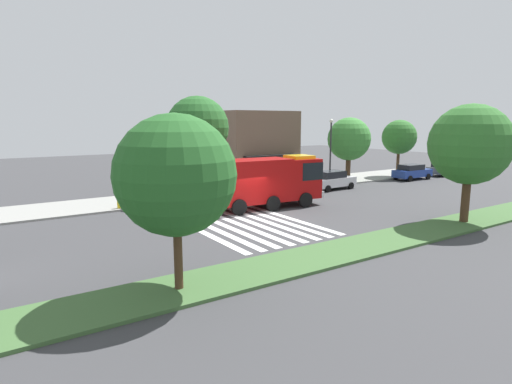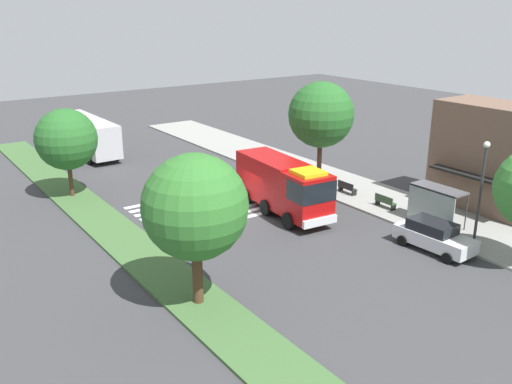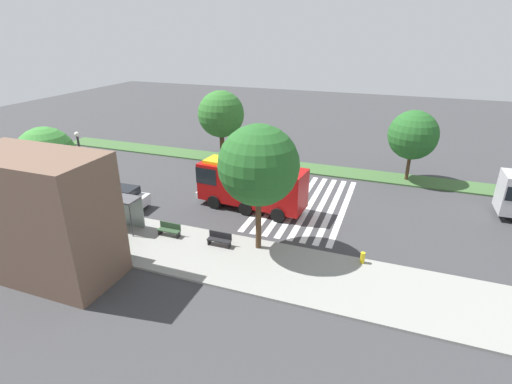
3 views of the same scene
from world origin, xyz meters
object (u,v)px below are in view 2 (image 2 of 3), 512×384
object	(u,v)px
bench_west_of_shelter	(347,188)
median_tree_west	(195,207)
fire_truck	(285,185)
parked_car_west	(434,236)
bench_near_shelter	(385,201)
sidewalk_tree_far_west	(321,115)
transit_bus	(87,133)
fire_hydrant	(264,165)
street_lamp	(481,187)
median_tree_far_west	(66,139)
bus_stop_shelter	(434,199)

from	to	relation	value
bench_west_of_shelter	median_tree_west	size ratio (longest dim) A/B	0.22
fire_truck	parked_car_west	size ratio (longest dim) A/B	1.89
median_tree_west	bench_west_of_shelter	bearing A→B (deg)	114.34
bench_near_shelter	sidewalk_tree_far_west	distance (m)	8.17
transit_bus	sidewalk_tree_far_west	distance (m)	23.70
parked_car_west	median_tree_west	bearing A→B (deg)	-102.02
transit_bus	median_tree_west	bearing A→B (deg)	169.12
bench_near_shelter	fire_hydrant	size ratio (longest dim) A/B	2.29
street_lamp	median_tree_west	distance (m)	16.51
fire_truck	median_tree_far_west	bearing A→B (deg)	-132.63
transit_bus	median_tree_west	size ratio (longest dim) A/B	1.47
median_tree_west	sidewalk_tree_far_west	bearing A→B (deg)	121.83
parked_car_west	bus_stop_shelter	distance (m)	3.82
bench_west_of_shelter	sidewalk_tree_far_west	distance (m)	5.79
transit_bus	fire_hydrant	xyz separation A→B (m)	(14.03, 10.60, -1.58)
bus_stop_shelter	sidewalk_tree_far_west	distance (m)	11.01
sidewalk_tree_far_west	median_tree_far_west	distance (m)	18.72
bus_stop_shelter	bench_west_of_shelter	bearing A→B (deg)	-179.79
sidewalk_tree_far_west	median_tree_far_west	size ratio (longest dim) A/B	1.25
bus_stop_shelter	transit_bus	bearing A→B (deg)	-159.13
parked_car_west	bench_near_shelter	distance (m)	6.94
fire_truck	transit_bus	world-z (taller)	fire_truck
fire_hydrant	sidewalk_tree_far_west	bearing A→B (deg)	4.35
parked_car_west	street_lamp	xyz separation A→B (m)	(1.43, 1.80, 2.99)
parked_car_west	bus_stop_shelter	bearing A→B (deg)	126.45
parked_car_west	sidewalk_tree_far_west	bearing A→B (deg)	167.61
bench_west_of_shelter	sidewalk_tree_far_west	bearing A→B (deg)	-165.49
median_tree_far_west	parked_car_west	bearing A→B (deg)	33.56
bench_west_of_shelter	sidewalk_tree_far_west	world-z (taller)	sidewalk_tree_far_west
sidewalk_tree_far_west	median_tree_far_west	xyz separation A→B (m)	(-8.86, -16.43, -1.38)
bench_west_of_shelter	median_tree_far_west	size ratio (longest dim) A/B	0.25
street_lamp	median_tree_west	size ratio (longest dim) A/B	0.88
parked_car_west	street_lamp	distance (m)	3.77
bus_stop_shelter	fire_hydrant	size ratio (longest dim) A/B	5.00
street_lamp	parked_car_west	bearing A→B (deg)	-128.37
transit_bus	street_lamp	xyz separation A→B (m)	(34.62, 10.70, 1.81)
bus_stop_shelter	median_tree_far_west	distance (m)	25.78
bus_stop_shelter	median_tree_west	size ratio (longest dim) A/B	0.48
parked_car_west	median_tree_west	world-z (taller)	median_tree_west
transit_bus	parked_car_west	bearing A→B (deg)	-166.05
fire_truck	bench_near_shelter	bearing A→B (deg)	66.68
transit_bus	bus_stop_shelter	xyz separation A→B (m)	(30.88, 11.77, -0.18)
bus_stop_shelter	parked_car_west	bearing A→B (deg)	-51.08
bus_stop_shelter	fire_hydrant	distance (m)	16.94
fire_truck	transit_bus	bearing A→B (deg)	-162.08
parked_car_west	bench_near_shelter	size ratio (longest dim) A/B	2.94
bus_stop_shelter	median_tree_west	distance (m)	17.37
median_tree_far_west	fire_hydrant	distance (m)	16.57
bench_near_shelter	fire_truck	bearing A→B (deg)	-118.17
median_tree_far_west	fire_hydrant	size ratio (longest dim) A/B	9.27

